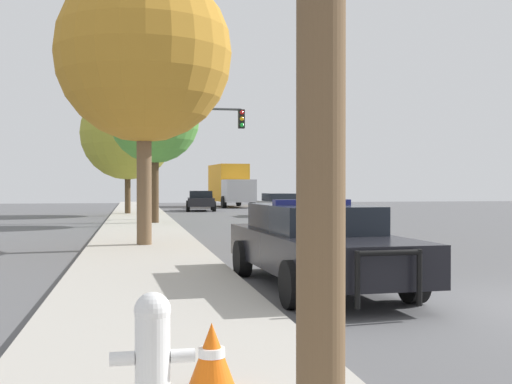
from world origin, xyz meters
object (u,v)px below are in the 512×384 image
police_car (316,243)px  tree_sidewalk_near (144,55)px  tree_sidewalk_mid (155,119)px  traffic_light (191,138)px  car_background_distant (201,200)px  traffic_cone (212,355)px  fire_hydrant (153,352)px  tree_sidewalk_far (128,133)px  car_background_oncoming (280,204)px  box_truck (230,185)px

police_car → tree_sidewalk_near: 8.74m
tree_sidewalk_near → tree_sidewalk_mid: bearing=86.6°
traffic_light → car_background_distant: 13.02m
traffic_cone → police_car: bearing=65.9°
fire_hydrant → tree_sidewalk_far: 32.66m
tree_sidewalk_near → tree_sidewalk_mid: 10.09m
tree_sidewalk_near → tree_sidewalk_far: tree_sidewalk_near is taller
police_car → car_background_oncoming: size_ratio=1.21×
car_background_oncoming → tree_sidewalk_near: size_ratio=0.61×
fire_hydrant → tree_sidewalk_mid: bearing=88.1°
car_background_distant → car_background_oncoming: 9.22m
tree_sidewalk_far → tree_sidewalk_mid: bearing=-82.7°
traffic_light → car_background_distant: size_ratio=1.27×
car_background_distant → tree_sidewalk_far: tree_sidewalk_far is taller
car_background_distant → tree_sidewalk_mid: 16.22m
box_truck → traffic_cone: bearing=77.4°
car_background_distant → traffic_cone: car_background_distant is taller
police_car → traffic_light: 20.21m
car_background_oncoming → traffic_cone: size_ratio=8.80×
car_background_distant → tree_sidewalk_mid: tree_sidewalk_mid is taller
police_car → tree_sidewalk_far: size_ratio=0.76×
car_background_distant → box_truck: bearing=72.5°
tree_sidewalk_mid → fire_hydrant: bearing=-91.9°
fire_hydrant → tree_sidewalk_near: (0.16, 12.98, 4.59)m
tree_sidewalk_far → traffic_cone: bearing=-88.4°
car_background_distant → tree_sidewalk_mid: (-3.53, -15.37, 3.81)m
police_car → traffic_cone: (-2.39, -5.36, -0.36)m
fire_hydrant → car_background_distant: car_background_distant is taller
fire_hydrant → tree_sidewalk_mid: tree_sidewalk_mid is taller
police_car → tree_sidewalk_near: size_ratio=0.73×
car_background_distant → box_truck: 8.46m
tree_sidewalk_near → tree_sidewalk_mid: (0.60, 10.05, -0.65)m
box_truck → tree_sidewalk_mid: size_ratio=1.22×
police_car → box_truck: box_truck is taller
police_car → tree_sidewalk_mid: size_ratio=0.86×
tree_sidewalk_near → tree_sidewalk_mid: size_ratio=1.17×
traffic_light → box_truck: size_ratio=0.70×
box_truck → tree_sidewalk_mid: tree_sidewalk_mid is taller
fire_hydrant → tree_sidewalk_near: 13.77m
police_car → traffic_light: bearing=-91.9°
box_truck → car_background_distant: bearing=64.1°
tree_sidewalk_mid → traffic_cone: tree_sidewalk_mid is taller
police_car → tree_sidewalk_mid: 17.62m
tree_sidewalk_near → tree_sidewalk_far: bearing=91.8°
tree_sidewalk_mid → police_car: bearing=-83.0°
police_car → traffic_cone: police_car is taller
traffic_light → tree_sidewalk_near: 13.20m
traffic_light → traffic_cone: size_ratio=10.50×
box_truck → tree_sidewalk_near: tree_sidewalk_near is taller
car_background_distant → traffic_cone: size_ratio=8.27×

